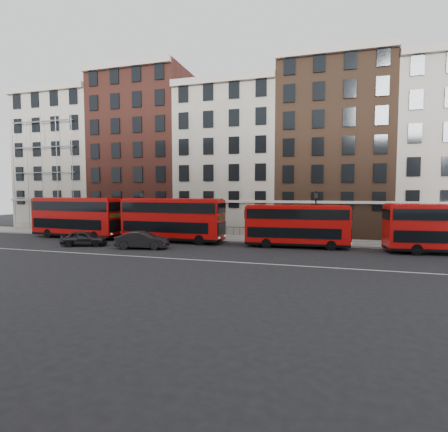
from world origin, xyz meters
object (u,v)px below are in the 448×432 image
(car_front, at_px, (142,240))
(car_rear, at_px, (84,238))
(bus_b, at_px, (172,219))
(bus_c, at_px, (296,225))
(bus_a, at_px, (76,216))

(car_front, bearing_deg, car_rear, 80.27)
(car_front, bearing_deg, bus_b, -21.04)
(bus_c, distance_m, car_rear, 20.83)
(car_rear, bearing_deg, bus_a, 26.73)
(bus_a, xyz_separation_m, car_rear, (4.85, -4.85, -1.75))
(bus_c, relative_size, car_rear, 2.25)
(bus_c, relative_size, car_front, 2.02)
(bus_a, height_order, bus_b, bus_a)
(bus_a, height_order, bus_c, bus_a)
(bus_b, bearing_deg, car_rear, -144.31)
(bus_a, bearing_deg, bus_c, 4.15)
(bus_b, xyz_separation_m, car_rear, (-7.25, -4.84, -1.75))
(bus_b, xyz_separation_m, bus_c, (12.96, -0.00, -0.29))
(car_rear, bearing_deg, bus_b, -74.55)
(bus_b, distance_m, bus_c, 12.96)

